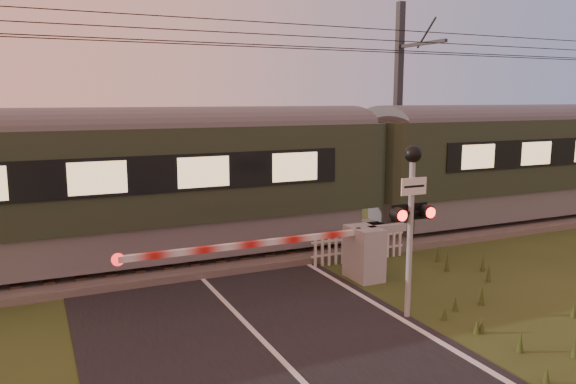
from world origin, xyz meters
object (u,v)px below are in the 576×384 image
boom_gate (354,252)px  crossing_signal (411,201)px  train (367,170)px  picket_fence (359,246)px  catenary_mast (399,108)px

boom_gate → crossing_signal: size_ratio=2.04×
train → crossing_signal: train is taller
boom_gate → crossing_signal: bearing=-95.7°
picket_fence → train: bearing=53.6°
train → catenary_mast: 3.90m
boom_gate → picket_fence: boom_gate is taller
boom_gate → picket_fence: bearing=53.9°
crossing_signal → catenary_mast: bearing=55.9°
picket_fence → catenary_mast: (4.09, 4.12, 3.41)m
catenary_mast → crossing_signal: bearing=-124.1°
picket_fence → catenary_mast: size_ratio=0.37×
picket_fence → boom_gate: bearing=-126.1°
crossing_signal → picket_fence: crossing_signal is taller
train → crossing_signal: bearing=-114.9°
train → catenary_mast: size_ratio=5.30×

